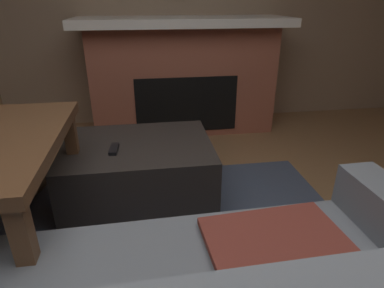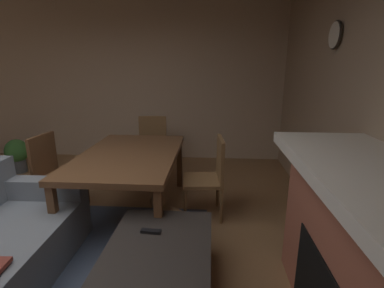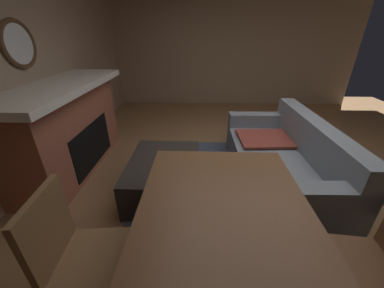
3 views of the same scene
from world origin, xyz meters
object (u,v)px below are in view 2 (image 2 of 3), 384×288
Objects in this scene: ottoman_coffee_table at (160,268)px; dining_chair_north at (53,169)px; wall_clock at (335,35)px; tv_remote at (151,231)px; dining_chair_east at (152,143)px; small_dog at (170,215)px; dining_chair_south at (211,173)px; dining_table at (129,159)px; potted_plant at (17,154)px.

dining_chair_north is at bearing 50.72° from ottoman_coffee_table.
wall_clock is at bearing -50.22° from ottoman_coffee_table.
tv_remote is 2.37m from dining_chair_east.
dining_chair_north is (1.07, 1.40, 0.09)m from tv_remote.
dining_chair_east reaches higher than tv_remote.
small_dog is at bearing -0.30° from tv_remote.
small_dog is at bearing 106.93° from wall_clock.
dining_chair_north is at bearing 92.04° from wall_clock.
dining_chair_north is 1.00× the size of dining_chair_south.
dining_chair_east is 1.56m from dining_chair_north.
small_dog is 1.89× the size of wall_clock.
dining_table is at bearing 53.63° from small_dog.
dining_chair_south is 1.92m from wall_clock.
dining_chair_north reaches higher than small_dog.
dining_chair_south is at bearing -143.04° from dining_chair_east.
dining_chair_south is 3.38m from potted_plant.
small_dog is 2.50m from wall_clock.
wall_clock is (0.50, -1.64, 1.82)m from small_dog.
wall_clock is at bearing -73.07° from small_dog.
ottoman_coffee_table is 1.84× the size of potted_plant.
ottoman_coffee_table is 1.96m from dining_chair_north.
dining_table is at bearing 27.55° from tv_remote.
wall_clock is (1.18, -1.69, 1.57)m from tv_remote.
dining_chair_north is at bearing 143.32° from dining_chair_east.
ottoman_coffee_table is 3.64× the size of wall_clock.
dining_chair_north is 1.76m from potted_plant.
dining_chair_south is at bearing -19.68° from tv_remote.
potted_plant is (1.17, 2.23, -0.36)m from dining_table.
wall_clock is at bearing -84.83° from dining_chair_south.
dining_table is 0.81m from small_dog.
potted_plant is 1.04× the size of small_dog.
dining_chair_north is at bearing 89.98° from dining_chair_south.
dining_table is (1.21, 0.56, 0.46)m from ottoman_coffee_table.
tv_remote is 1.17m from dining_chair_south.
dining_chair_north is (-1.25, 0.93, 0.00)m from dining_chair_east.
ottoman_coffee_table is 0.83m from small_dog.
tv_remote is 1.19m from dining_table.
dining_table reaches higher than ottoman_coffee_table.
dining_chair_east is at bearing 17.71° from small_dog.
dining_table is 2.55m from potted_plant.
dining_chair_north reaches higher than tv_remote.
dining_chair_east is (2.32, 0.47, 0.09)m from tv_remote.
dining_chair_south reaches higher than ottoman_coffee_table.
wall_clock is at bearing -86.85° from dining_table.
tv_remote is at bearing -127.39° from dining_chair_north.
tv_remote is 0.09× the size of dining_table.
dining_chair_east reaches higher than potted_plant.
ottoman_coffee_table is at bearing 129.78° from wall_clock.
dining_chair_south reaches higher than dining_table.
dining_chair_north reaches higher than ottoman_coffee_table.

